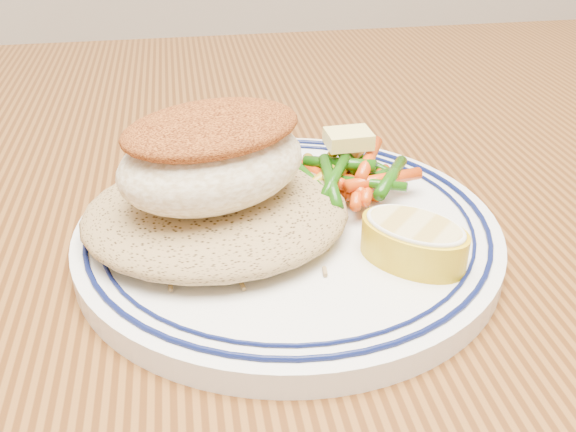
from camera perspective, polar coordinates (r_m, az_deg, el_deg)
The scene contains 7 objects.
dining_table at distance 0.47m, azimuth -1.31°, elevation -10.27°, with size 1.50×0.90×0.75m.
plate at distance 0.38m, azimuth -0.00°, elevation -1.35°, with size 0.25×0.25×0.02m.
rice_pilaf at distance 0.37m, azimuth -6.42°, elevation 0.71°, with size 0.15×0.14×0.03m, color #95784A.
fish_fillet at distance 0.35m, azimuth -6.76°, elevation 5.40°, with size 0.13×0.11×0.05m.
vegetable_pile at distance 0.41m, azimuth 4.98°, elevation 3.72°, with size 0.09×0.10×0.03m.
butter_pat at distance 0.41m, azimuth 5.40°, elevation 6.87°, with size 0.03×0.02×0.01m, color #F5E578.
lemon_wedge at distance 0.35m, azimuth 11.10°, elevation -2.08°, with size 0.08×0.08×0.02m.
Camera 1 is at (-0.05, -0.35, 0.96)m, focal length 40.00 mm.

